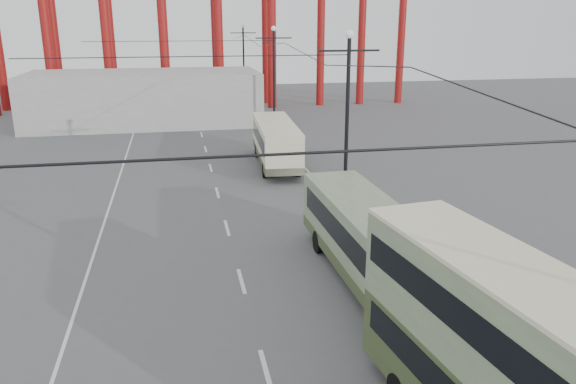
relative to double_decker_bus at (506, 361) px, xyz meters
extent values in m
cube|color=silver|center=(-4.53, 19.55, -2.72)|extent=(0.15, 82.00, 0.01)
cube|color=silver|center=(1.87, 20.55, -2.72)|extent=(0.12, 120.00, 0.01)
cube|color=silver|center=(-10.53, 20.55, -2.72)|extent=(0.12, 120.00, 0.01)
cylinder|color=black|center=(2.07, 18.55, 1.77)|extent=(0.20, 0.20, 9.00)
cylinder|color=black|center=(2.07, 18.55, -2.48)|extent=(0.44, 0.44, 0.50)
cube|color=black|center=(2.07, 18.55, 5.57)|extent=(3.20, 0.10, 0.10)
sphere|color=white|center=(2.07, 18.55, 6.37)|extent=(0.44, 0.44, 0.44)
cylinder|color=black|center=(2.07, 40.55, 1.77)|extent=(0.20, 0.20, 9.00)
cylinder|color=black|center=(2.07, 40.55, -2.48)|extent=(0.44, 0.44, 0.50)
cube|color=black|center=(2.07, 40.55, 5.57)|extent=(3.20, 0.10, 0.10)
sphere|color=white|center=(2.07, 40.55, 6.37)|extent=(0.44, 0.44, 0.44)
cylinder|color=black|center=(2.07, 62.55, 1.77)|extent=(0.20, 0.20, 9.00)
cylinder|color=black|center=(2.07, 62.55, -2.48)|extent=(0.44, 0.44, 0.50)
cube|color=black|center=(2.07, 62.55, 5.57)|extent=(3.20, 0.10, 0.10)
sphere|color=white|center=(2.07, 62.55, 6.37)|extent=(0.44, 0.44, 0.44)
cylinder|color=maroon|center=(15.47, 56.55, 8.27)|extent=(0.90, 0.90, 22.00)
cylinder|color=maroon|center=(20.47, 56.55, 4.27)|extent=(0.90, 0.90, 14.00)
cube|color=#9E9E99|center=(-9.53, 47.55, -0.23)|extent=(22.00, 10.00, 5.00)
cube|color=#687D5B|center=(0.00, 0.00, -0.10)|extent=(3.40, 9.29, 0.27)
cube|color=#687D5B|center=(0.00, 0.00, 1.04)|extent=(3.38, 9.29, 2.00)
cube|color=black|center=(0.00, 0.00, 1.13)|extent=(3.35, 8.75, 0.77)
cube|color=beige|center=(0.00, 0.00, 2.09)|extent=(3.40, 9.29, 0.11)
cylinder|color=black|center=(0.70, 2.65, -2.28)|extent=(0.36, 0.93, 0.91)
cube|color=#687D5B|center=(0.29, 9.56, -1.02)|extent=(2.66, 10.78, 2.34)
cube|color=black|center=(0.29, 9.56, -0.63)|extent=(2.67, 9.61, 0.93)
cube|color=#354223|center=(0.29, 9.56, -1.95)|extent=(2.69, 10.79, 0.49)
cube|color=#687D5B|center=(0.29, 9.56, 0.23)|extent=(2.68, 10.78, 0.16)
cylinder|color=black|center=(-0.88, 12.56, -2.24)|extent=(0.29, 0.98, 0.98)
cylinder|color=black|center=(1.33, 12.61, -2.24)|extent=(0.29, 0.98, 0.98)
cylinder|color=black|center=(-0.75, 6.12, -2.24)|extent=(0.29, 0.98, 0.98)
cylinder|color=black|center=(1.46, 6.17, -2.24)|extent=(0.29, 0.98, 0.98)
cube|color=beige|center=(0.03, 28.33, -1.02)|extent=(3.03, 9.89, 2.34)
cube|color=black|center=(0.03, 28.33, -0.63)|extent=(3.00, 8.72, 0.93)
cube|color=#354223|center=(0.03, 28.33, -1.95)|extent=(3.06, 9.89, 0.49)
cube|color=beige|center=(0.03, 28.33, 0.23)|extent=(3.05, 9.89, 0.16)
cylinder|color=black|center=(-0.91, 30.93, -2.24)|extent=(0.33, 0.99, 0.98)
cylinder|color=black|center=(1.29, 30.80, -2.24)|extent=(0.33, 0.99, 0.98)
cylinder|color=black|center=(-1.24, 25.47, -2.24)|extent=(0.33, 0.99, 0.98)
cylinder|color=black|center=(0.96, 25.34, -2.24)|extent=(0.33, 0.99, 0.98)
imported|color=black|center=(-0.60, 6.16, -1.77)|extent=(0.82, 0.81, 1.91)
camera|label=1|loc=(-6.67, -9.35, 7.01)|focal=35.00mm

